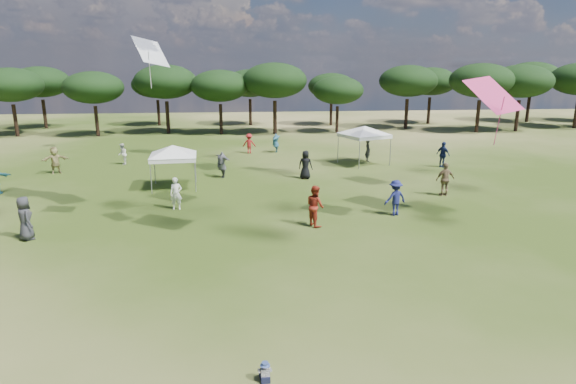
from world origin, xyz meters
name	(u,v)px	position (x,y,z in m)	size (l,w,h in m)	color
tree_line	(265,82)	(2.39, 47.41, 5.42)	(108.78, 17.63, 7.77)	black
tent_left	(173,147)	(-4.69, 20.81, 2.48)	(5.42, 5.42, 2.91)	gray
tent_right	(365,128)	(8.58, 26.73, 2.76)	(5.58, 5.58, 3.19)	gray
toddler	(265,372)	(-0.31, 1.65, 0.23)	(0.35, 0.39, 0.51)	black
festival_crowd	(226,167)	(-1.58, 22.36, 0.90)	(30.29, 21.90, 1.92)	#2D2E32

